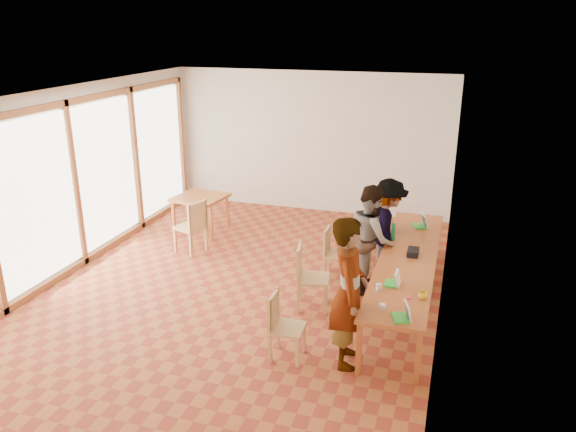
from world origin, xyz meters
name	(u,v)px	position (x,y,z in m)	size (l,w,h in m)	color
ground	(244,286)	(0.00, 0.00, 0.00)	(8.00, 8.00, 0.00)	#9D5026
wall_back	(311,143)	(0.00, 4.00, 1.50)	(6.00, 0.10, 3.00)	beige
wall_front	(66,329)	(0.00, -4.00, 1.50)	(6.00, 0.10, 3.00)	beige
wall_right	(448,215)	(3.00, 0.00, 1.50)	(0.10, 8.00, 3.00)	beige
window_wall	(73,180)	(-2.96, 0.00, 1.50)	(0.10, 8.00, 3.00)	white
ceiling	(238,93)	(0.00, 0.00, 3.02)	(6.00, 8.00, 0.04)	white
communal_table	(408,261)	(2.50, 0.16, 0.70)	(0.80, 4.00, 0.75)	#B45C28
side_table	(200,200)	(-1.66, 1.97, 0.67)	(0.90, 0.90, 0.75)	#B45C28
chair_near	(280,319)	(1.16, -1.67, 0.52)	(0.41, 0.41, 0.46)	tan
chair_mid	(306,270)	(1.12, -0.36, 0.59)	(0.53, 0.53, 0.51)	tan
chair_far	(332,247)	(1.24, 0.78, 0.51)	(0.39, 0.39, 0.44)	tan
chair_empty	(365,232)	(1.62, 1.64, 0.50)	(0.40, 0.40, 0.43)	tan
chair_spare	(194,221)	(-1.33, 1.01, 0.60)	(0.58, 0.58, 0.52)	tan
person_near	(349,292)	(1.97, -1.54, 0.94)	(0.69, 0.45, 1.89)	gray
person_mid	(371,238)	(1.90, 0.55, 0.84)	(0.81, 0.63, 1.67)	gray
person_far	(388,228)	(2.07, 1.15, 0.81)	(1.05, 0.60, 1.62)	gray
laptop_near	(404,315)	(2.64, -1.63, 0.81)	(0.27, 0.28, 0.20)	green
laptop_mid	(394,281)	(2.42, -0.78, 0.80)	(0.20, 0.24, 0.19)	green
laptop_far	(422,223)	(2.58, 1.51, 0.81)	(0.30, 0.32, 0.22)	green
yellow_mug	(423,296)	(2.81, -1.06, 0.79)	(0.11, 0.11, 0.09)	yellow
green_bottle	(393,232)	(2.20, 0.77, 0.89)	(0.07, 0.07, 0.28)	#186D3B
clear_glass	(379,287)	(2.25, -1.00, 0.80)	(0.07, 0.07, 0.09)	silver
condiment_cup	(382,306)	(2.37, -1.46, 0.78)	(0.08, 0.08, 0.06)	white
pink_phone	(409,297)	(2.65, -1.08, 0.76)	(0.05, 0.10, 0.01)	#DC3244
black_pouch	(413,252)	(2.56, 0.28, 0.80)	(0.16, 0.26, 0.09)	black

